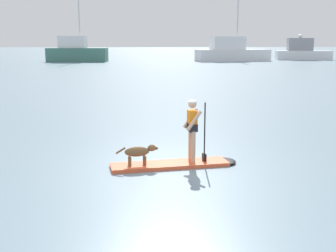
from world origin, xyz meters
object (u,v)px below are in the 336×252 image
(moored_boat_starboard, at_px, (76,52))
(moored_boat_far_starboard, at_px, (302,52))
(paddleboard, at_px, (178,164))
(person_paddler, at_px, (193,126))
(moored_boat_outer, at_px, (231,52))
(dog, at_px, (139,152))

(moored_boat_starboard, distance_m, moored_boat_far_starboard, 38.01)
(paddleboard, bearing_deg, moored_boat_far_starboard, 67.49)
(person_paddler, relative_size, moored_boat_far_starboard, 0.18)
(moored_boat_starboard, relative_size, moored_boat_outer, 1.04)
(moored_boat_far_starboard, bearing_deg, paddleboard, -112.51)
(person_paddler, distance_m, moored_boat_starboard, 58.07)
(dog, bearing_deg, moored_boat_outer, 76.76)
(moored_boat_starboard, bearing_deg, person_paddler, -77.66)
(moored_boat_outer, xyz_separation_m, moored_boat_far_starboard, (13.10, 4.35, -0.09))
(person_paddler, bearing_deg, moored_boat_outer, 78.06)
(paddleboard, relative_size, person_paddler, 2.07)
(moored_boat_outer, bearing_deg, moored_boat_starboard, -178.27)
(paddleboard, relative_size, moored_boat_far_starboard, 0.37)
(dog, height_order, moored_boat_far_starboard, moored_boat_far_starboard)
(person_paddler, distance_m, moored_boat_outer, 58.74)
(paddleboard, bearing_deg, dog, -170.19)
(dog, xyz_separation_m, moored_boat_outer, (13.57, 57.72, 1.02))
(paddleboard, distance_m, moored_boat_far_starboard, 67.01)
(moored_boat_starboard, relative_size, moored_boat_far_starboard, 1.36)
(paddleboard, height_order, moored_boat_starboard, moored_boat_starboard)
(paddleboard, bearing_deg, person_paddler, 9.81)
(moored_boat_outer, height_order, moored_boat_far_starboard, moored_boat_outer)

